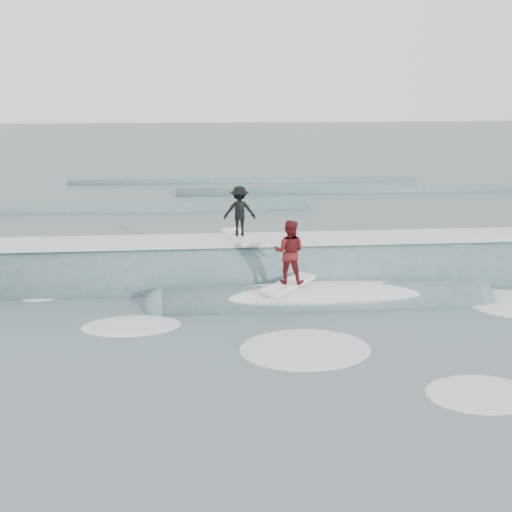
{
  "coord_description": "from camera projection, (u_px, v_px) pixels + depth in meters",
  "views": [
    {
      "loc": [
        -1.31,
        -13.82,
        6.02
      ],
      "look_at": [
        0.0,
        2.34,
        1.1
      ],
      "focal_mm": 40.0,
      "sensor_mm": 36.0,
      "label": 1
    }
  ],
  "objects": [
    {
      "name": "ground",
      "position": [
        263.0,
        321.0,
        15.03
      ],
      "size": [
        160.0,
        160.0,
        0.0
      ],
      "primitive_type": "plane",
      "color": "#3E535B",
      "rests_on": "ground"
    },
    {
      "name": "surfer_black",
      "position": [
        240.0,
        214.0,
        17.55
      ],
      "size": [
        1.12,
        2.07,
        1.63
      ],
      "color": "white",
      "rests_on": "ground"
    },
    {
      "name": "breaking_wave",
      "position": [
        260.0,
        281.0,
        17.99
      ],
      "size": [
        22.89,
        4.11,
        2.66
      ],
      "color": "#3A5B61",
      "rests_on": "ground"
    },
    {
      "name": "whitewater",
      "position": [
        309.0,
        332.0,
        14.4
      ],
      "size": [
        15.72,
        7.87,
        0.1
      ],
      "color": "white",
      "rests_on": "ground"
    },
    {
      "name": "far_swells",
      "position": [
        254.0,
        195.0,
        31.95
      ],
      "size": [
        37.14,
        8.65,
        0.8
      ],
      "color": "#3A5B61",
      "rests_on": "ground"
    },
    {
      "name": "surfer_red",
      "position": [
        289.0,
        255.0,
        15.75
      ],
      "size": [
        1.74,
        1.86,
        1.89
      ],
      "color": "white",
      "rests_on": "ground"
    }
  ]
}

